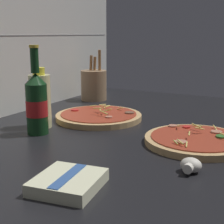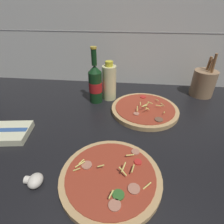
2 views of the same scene
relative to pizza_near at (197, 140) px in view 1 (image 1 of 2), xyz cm
name	(u,v)px [view 1 (image 1 of 2)]	position (x,y,z in cm)	size (l,w,h in cm)	color
counter_slab	(108,145)	(-8.69, 21.65, -2.25)	(160.00, 90.00, 2.50)	black
pizza_near	(197,140)	(0.00, 0.00, 0.00)	(27.15, 27.15, 4.48)	tan
pizza_far	(99,116)	(10.61, 35.87, 0.04)	(28.70, 28.70, 4.89)	tan
beer_bottle	(37,103)	(-12.06, 42.88, 8.11)	(6.14, 6.14, 25.14)	#143819
oil_bottle	(40,100)	(-6.14, 46.61, 7.42)	(6.53, 6.53, 18.31)	beige
mushroom_left	(191,165)	(-19.36, -3.72, 0.56)	(4.67, 4.45, 3.11)	white
utensil_crock	(94,85)	(39.78, 55.36, 5.59)	(11.00, 11.00, 21.45)	#9E7A56
dish_towel	(68,182)	(-37.43, 14.29, 0.22)	(13.96, 13.15, 2.56)	beige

